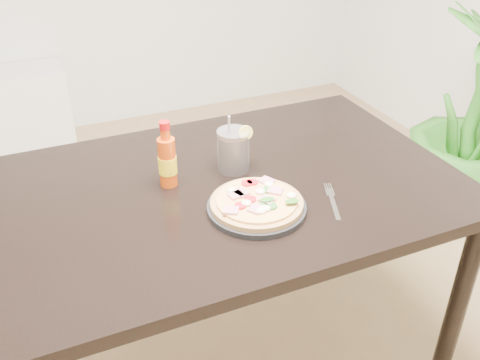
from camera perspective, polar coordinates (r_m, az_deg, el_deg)
name	(u,v)px	position (r m, az deg, el deg)	size (l,w,h in m)	color
dining_table	(224,207)	(1.63, -1.69, -2.90)	(1.40, 0.90, 0.75)	black
plate	(257,208)	(1.46, 1.78, -2.99)	(0.27, 0.27, 0.02)	black
pizza	(257,202)	(1.45, 1.81, -2.33)	(0.25, 0.25, 0.03)	tan
hot_sauce_bottle	(167,161)	(1.55, -7.76, 2.06)	(0.07, 0.07, 0.20)	#CA430B
cola_cup	(233,151)	(1.63, -0.71, 3.10)	(0.10, 0.10, 0.19)	black
fork	(332,200)	(1.53, 9.80, -2.12)	(0.09, 0.18, 0.00)	silver
houseplant	(475,121)	(2.77, 23.81, 5.81)	(0.58, 0.58, 1.03)	#2E7A20
plant_pot	(457,193)	(2.95, 22.16, -1.26)	(0.28, 0.28, 0.22)	brown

